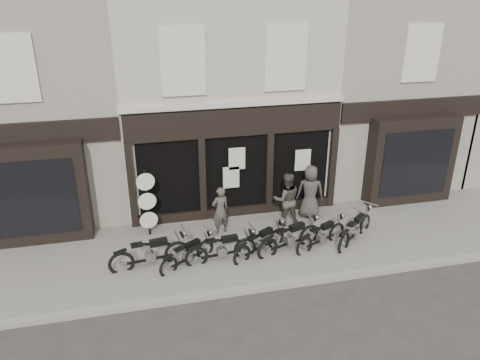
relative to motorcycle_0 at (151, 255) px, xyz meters
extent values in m
plane|color=#2D2B28|center=(3.06, -0.43, -0.44)|extent=(90.00, 90.00, 0.00)
cube|color=#67635B|center=(3.06, 0.47, -0.38)|extent=(30.00, 4.20, 0.12)
cube|color=gray|center=(3.06, -1.68, -0.38)|extent=(30.00, 0.25, 0.13)
cube|color=#B1A998|center=(3.06, 5.57, 3.66)|extent=(7.20, 6.00, 8.20)
cube|color=black|center=(3.06, 2.49, 3.01)|extent=(7.10, 0.18, 0.90)
cube|color=black|center=(3.06, 2.55, 1.06)|extent=(6.50, 0.10, 2.95)
cube|color=black|center=(3.06, 2.48, -0.22)|extent=(7.10, 0.20, 0.44)
cube|color=#BEB6A5|center=(3.06, 2.52, 3.61)|extent=(7.30, 0.22, 0.18)
cube|color=beige|center=(1.46, 2.52, 4.96)|extent=(1.35, 0.12, 2.00)
cube|color=black|center=(1.46, 2.55, 4.96)|extent=(1.05, 0.06, 1.70)
cube|color=beige|center=(4.66, 2.52, 4.96)|extent=(1.35, 0.12, 2.00)
cube|color=black|center=(4.66, 2.55, 4.96)|extent=(1.05, 0.06, 1.70)
cube|color=black|center=(-0.39, 2.47, 1.11)|extent=(0.22, 0.22, 3.00)
cube|color=black|center=(1.91, 2.47, 1.11)|extent=(0.22, 0.22, 3.00)
cube|color=black|center=(4.21, 2.47, 1.11)|extent=(0.22, 0.22, 3.00)
cube|color=black|center=(6.51, 2.47, 1.11)|extent=(0.22, 0.22, 3.00)
cube|color=beige|center=(3.06, 2.37, 1.81)|extent=(0.55, 0.04, 0.75)
cube|color=beige|center=(5.36, 2.37, 1.56)|extent=(0.55, 0.04, 0.75)
cube|color=beige|center=(2.86, 2.37, 1.16)|extent=(0.55, 0.04, 0.75)
cube|color=gray|center=(-3.29, 5.57, 3.66)|extent=(5.50, 6.00, 8.20)
cube|color=black|center=(-3.29, 2.22, 1.26)|extent=(3.20, 0.70, 3.20)
cube|color=black|center=(-3.29, 1.87, 1.26)|extent=(2.60, 0.06, 2.40)
cube|color=black|center=(-3.29, 2.52, 3.06)|extent=(5.40, 0.16, 0.70)
cube|color=beige|center=(-3.29, 2.53, 4.96)|extent=(1.30, 0.10, 1.90)
cube|color=black|center=(-3.29, 2.56, 4.96)|extent=(1.00, 0.06, 1.60)
cube|color=gray|center=(9.41, 5.57, 3.66)|extent=(5.50, 6.00, 8.20)
cube|color=black|center=(9.41, 2.22, 1.26)|extent=(3.20, 0.70, 3.20)
cube|color=black|center=(9.41, 1.87, 1.26)|extent=(2.60, 0.06, 2.40)
cube|color=black|center=(9.41, 2.52, 3.06)|extent=(5.40, 0.16, 0.70)
cube|color=beige|center=(9.41, 2.53, 4.96)|extent=(1.30, 0.10, 1.90)
cube|color=black|center=(9.41, 2.56, 4.96)|extent=(1.00, 0.06, 1.60)
torus|color=black|center=(0.75, 0.11, -0.08)|extent=(0.75, 0.20, 0.74)
torus|color=black|center=(-0.82, -0.11, -0.08)|extent=(0.75, 0.20, 0.74)
cube|color=black|center=(-0.03, 0.00, -0.12)|extent=(1.30, 0.23, 0.07)
cube|color=gray|center=(-0.01, 0.00, -0.03)|extent=(0.29, 0.23, 0.28)
cube|color=black|center=(0.25, 0.03, 0.38)|extent=(0.52, 0.25, 0.19)
cube|color=black|center=(-0.36, -0.05, 0.43)|extent=(0.36, 0.26, 0.07)
cylinder|color=gray|center=(0.99, 0.14, 0.65)|extent=(0.13, 0.63, 0.04)
torus|color=black|center=(1.59, 0.19, -0.14)|extent=(0.58, 0.39, 0.62)
torus|color=black|center=(0.46, -0.50, -0.14)|extent=(0.58, 0.39, 0.62)
cube|color=black|center=(1.03, -0.16, -0.17)|extent=(0.96, 0.60, 0.05)
cube|color=gray|center=(1.04, -0.15, -0.10)|extent=(0.27, 0.26, 0.24)
cube|color=black|center=(1.23, -0.03, 0.25)|extent=(0.44, 0.35, 0.16)
cube|color=black|center=(0.79, -0.30, 0.29)|extent=(0.33, 0.30, 0.05)
cylinder|color=gray|center=(1.77, 0.29, 0.47)|extent=(0.30, 0.47, 0.03)
torus|color=black|center=(2.75, -0.08, -0.10)|extent=(0.70, 0.17, 0.70)
torus|color=black|center=(1.27, -0.25, -0.10)|extent=(0.70, 0.17, 0.70)
cube|color=black|center=(2.01, -0.17, -0.14)|extent=(1.21, 0.19, 0.06)
cube|color=gray|center=(2.03, -0.17, -0.06)|extent=(0.27, 0.21, 0.27)
cube|color=black|center=(2.28, -0.14, 0.33)|extent=(0.49, 0.23, 0.17)
cube|color=black|center=(1.71, -0.20, 0.37)|extent=(0.33, 0.24, 0.06)
cylinder|color=gray|center=(2.97, -0.06, 0.58)|extent=(0.11, 0.59, 0.04)
torus|color=black|center=(3.82, 0.27, -0.11)|extent=(0.62, 0.40, 0.67)
torus|color=black|center=(2.58, -0.42, -0.11)|extent=(0.62, 0.40, 0.67)
cube|color=black|center=(3.20, -0.08, -0.15)|extent=(1.04, 0.61, 0.06)
cube|color=gray|center=(3.22, -0.07, -0.08)|extent=(0.29, 0.27, 0.25)
cube|color=black|center=(3.42, 0.05, 0.30)|extent=(0.47, 0.36, 0.17)
cube|color=black|center=(2.94, -0.22, 0.34)|extent=(0.35, 0.31, 0.06)
cylinder|color=gray|center=(4.01, 0.37, 0.53)|extent=(0.31, 0.51, 0.04)
torus|color=black|center=(4.86, 0.18, -0.08)|extent=(0.72, 0.32, 0.73)
torus|color=black|center=(3.38, -0.32, -0.08)|extent=(0.72, 0.32, 0.73)
cube|color=black|center=(4.12, -0.07, -0.13)|extent=(1.23, 0.46, 0.06)
cube|color=gray|center=(4.14, -0.06, -0.04)|extent=(0.31, 0.27, 0.28)
cube|color=black|center=(4.38, 0.02, 0.37)|extent=(0.53, 0.33, 0.18)
cube|color=black|center=(3.81, -0.17, 0.41)|extent=(0.37, 0.31, 0.06)
cylinder|color=gray|center=(5.08, 0.25, 0.63)|extent=(0.23, 0.60, 0.04)
torus|color=black|center=(5.79, 0.21, -0.12)|extent=(0.64, 0.35, 0.66)
torus|color=black|center=(4.51, -0.37, -0.12)|extent=(0.64, 0.35, 0.66)
cube|color=black|center=(5.15, -0.08, -0.16)|extent=(1.07, 0.52, 0.06)
cube|color=gray|center=(5.17, -0.07, -0.08)|extent=(0.28, 0.26, 0.25)
cube|color=black|center=(5.38, 0.03, 0.29)|extent=(0.47, 0.34, 0.17)
cube|color=black|center=(4.88, -0.20, 0.33)|extent=(0.35, 0.30, 0.06)
cylinder|color=gray|center=(5.98, 0.30, 0.52)|extent=(0.27, 0.53, 0.03)
torus|color=black|center=(6.88, 0.46, -0.10)|extent=(0.60, 0.51, 0.70)
torus|color=black|center=(5.73, -0.48, -0.10)|extent=(0.60, 0.51, 0.70)
cube|color=black|center=(6.30, -0.01, -0.14)|extent=(0.98, 0.81, 0.06)
cube|color=gray|center=(6.32, 0.00, -0.06)|extent=(0.31, 0.30, 0.27)
cube|color=black|center=(6.51, 0.16, 0.33)|extent=(0.48, 0.43, 0.17)
cube|color=black|center=(6.06, -0.20, 0.37)|extent=(0.37, 0.35, 0.06)
cylinder|color=gray|center=(7.06, 0.60, 0.58)|extent=(0.40, 0.49, 0.04)
imported|color=#3F3C33|center=(2.30, 1.41, 0.47)|extent=(0.66, 0.51, 1.59)
imported|color=#3E3A32|center=(4.52, 1.47, 0.59)|extent=(0.94, 0.76, 1.83)
imported|color=#3B3631|center=(5.48, 1.82, 0.61)|extent=(1.04, 0.82, 1.86)
cylinder|color=black|center=(0.05, 1.79, -0.41)|extent=(0.37, 0.37, 0.06)
cylinder|color=black|center=(0.05, 1.79, 0.73)|extent=(0.07, 0.07, 2.35)
cylinder|color=black|center=(0.05, 1.76, 1.55)|extent=(0.57, 0.11, 0.57)
cylinder|color=beige|center=(0.05, 1.73, 1.55)|extent=(0.57, 0.08, 0.57)
cylinder|color=black|center=(0.05, 1.76, 0.88)|extent=(0.57, 0.11, 0.57)
cylinder|color=beige|center=(0.05, 1.73, 0.88)|extent=(0.57, 0.08, 0.57)
cylinder|color=black|center=(0.05, 1.76, 0.22)|extent=(0.57, 0.11, 0.57)
cylinder|color=beige|center=(0.05, 1.73, 0.22)|extent=(0.57, 0.08, 0.57)
camera|label=1|loc=(-0.07, -11.63, 7.29)|focal=35.00mm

